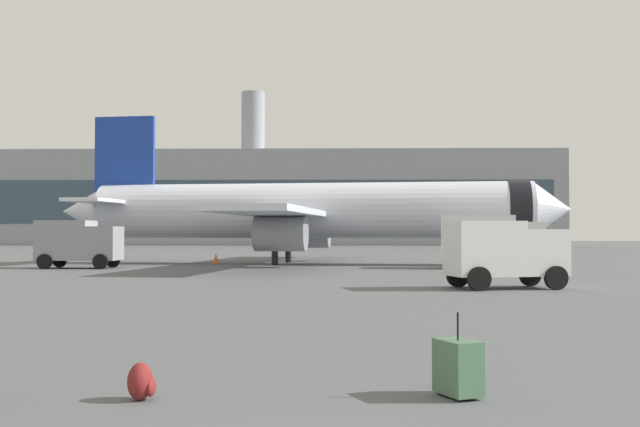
{
  "coord_description": "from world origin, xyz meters",
  "views": [
    {
      "loc": [
        -0.04,
        -5.18,
        2.14
      ],
      "look_at": [
        -0.69,
        28.3,
        3.0
      ],
      "focal_mm": 42.62,
      "sensor_mm": 36.0,
      "label": 1
    }
  ],
  "objects_px": {
    "cargo_van": "(504,251)",
    "safety_cone_mid": "(508,264)",
    "traveller_backpack": "(141,382)",
    "service_truck": "(78,242)",
    "rolling_suitcase": "(458,367)",
    "fuel_truck": "(491,239)",
    "airplane_at_gate": "(307,211)",
    "safety_cone_near": "(216,258)"
  },
  "relations": [
    {
      "from": "cargo_van",
      "to": "safety_cone_mid",
      "type": "xyz_separation_m",
      "value": [
        3.75,
        15.74,
        -1.15
      ]
    },
    {
      "from": "cargo_van",
      "to": "traveller_backpack",
      "type": "height_order",
      "value": "cargo_van"
    },
    {
      "from": "service_truck",
      "to": "rolling_suitcase",
      "type": "xyz_separation_m",
      "value": [
        17.14,
        -35.73,
        -1.22
      ]
    },
    {
      "from": "safety_cone_mid",
      "to": "cargo_van",
      "type": "bearing_deg",
      "value": -103.39
    },
    {
      "from": "fuel_truck",
      "to": "traveller_backpack",
      "type": "relative_size",
      "value": 13.26
    },
    {
      "from": "airplane_at_gate",
      "to": "service_truck",
      "type": "height_order",
      "value": "airplane_at_gate"
    },
    {
      "from": "fuel_truck",
      "to": "rolling_suitcase",
      "type": "height_order",
      "value": "fuel_truck"
    },
    {
      "from": "airplane_at_gate",
      "to": "cargo_van",
      "type": "relative_size",
      "value": 7.57
    },
    {
      "from": "cargo_van",
      "to": "safety_cone_near",
      "type": "distance_m",
      "value": 27.18
    },
    {
      "from": "airplane_at_gate",
      "to": "cargo_van",
      "type": "distance_m",
      "value": 24.6
    },
    {
      "from": "fuel_truck",
      "to": "cargo_van",
      "type": "bearing_deg",
      "value": -100.03
    },
    {
      "from": "cargo_van",
      "to": "safety_cone_near",
      "type": "bearing_deg",
      "value": 122.84
    },
    {
      "from": "fuel_truck",
      "to": "rolling_suitcase",
      "type": "xyz_separation_m",
      "value": [
        -7.84,
        -35.91,
        -1.38
      ]
    },
    {
      "from": "airplane_at_gate",
      "to": "fuel_truck",
      "type": "bearing_deg",
      "value": -29.84
    },
    {
      "from": "safety_cone_near",
      "to": "safety_cone_mid",
      "type": "xyz_separation_m",
      "value": [
        18.47,
        -7.08,
        -0.08
      ]
    },
    {
      "from": "traveller_backpack",
      "to": "cargo_van",
      "type": "bearing_deg",
      "value": 65.43
    },
    {
      "from": "cargo_van",
      "to": "safety_cone_mid",
      "type": "bearing_deg",
      "value": 76.61
    },
    {
      "from": "rolling_suitcase",
      "to": "safety_cone_mid",
      "type": "bearing_deg",
      "value": 76.15
    },
    {
      "from": "airplane_at_gate",
      "to": "safety_cone_near",
      "type": "xyz_separation_m",
      "value": [
        -6.29,
        -0.18,
        -3.27
      ]
    },
    {
      "from": "cargo_van",
      "to": "traveller_backpack",
      "type": "distance_m",
      "value": 21.68
    },
    {
      "from": "cargo_van",
      "to": "safety_cone_near",
      "type": "height_order",
      "value": "cargo_van"
    },
    {
      "from": "rolling_suitcase",
      "to": "airplane_at_gate",
      "type": "bearing_deg",
      "value": 94.74
    },
    {
      "from": "cargo_van",
      "to": "traveller_backpack",
      "type": "relative_size",
      "value": 9.84
    },
    {
      "from": "cargo_van",
      "to": "rolling_suitcase",
      "type": "relative_size",
      "value": 4.29
    },
    {
      "from": "airplane_at_gate",
      "to": "rolling_suitcase",
      "type": "xyz_separation_m",
      "value": [
        3.52,
        -42.42,
        -3.27
      ]
    },
    {
      "from": "fuel_truck",
      "to": "safety_cone_near",
      "type": "xyz_separation_m",
      "value": [
        -17.64,
        6.33,
        -1.39
      ]
    },
    {
      "from": "safety_cone_mid",
      "to": "airplane_at_gate",
      "type": "bearing_deg",
      "value": 149.2
    },
    {
      "from": "service_truck",
      "to": "traveller_backpack",
      "type": "bearing_deg",
      "value": -70.06
    },
    {
      "from": "service_truck",
      "to": "rolling_suitcase",
      "type": "distance_m",
      "value": 39.64
    },
    {
      "from": "fuel_truck",
      "to": "safety_cone_near",
      "type": "height_order",
      "value": "fuel_truck"
    },
    {
      "from": "fuel_truck",
      "to": "airplane_at_gate",
      "type": "bearing_deg",
      "value": 150.16
    },
    {
      "from": "cargo_van",
      "to": "rolling_suitcase",
      "type": "xyz_separation_m",
      "value": [
        -4.92,
        -19.42,
        -1.06
      ]
    },
    {
      "from": "airplane_at_gate",
      "to": "service_truck",
      "type": "xyz_separation_m",
      "value": [
        -13.62,
        -6.69,
        -2.05
      ]
    },
    {
      "from": "safety_cone_near",
      "to": "safety_cone_mid",
      "type": "relative_size",
      "value": 1.26
    },
    {
      "from": "traveller_backpack",
      "to": "safety_cone_mid",
      "type": "bearing_deg",
      "value": 70.21
    },
    {
      "from": "service_truck",
      "to": "rolling_suitcase",
      "type": "bearing_deg",
      "value": -64.37
    },
    {
      "from": "safety_cone_near",
      "to": "fuel_truck",
      "type": "bearing_deg",
      "value": -19.74
    },
    {
      "from": "airplane_at_gate",
      "to": "cargo_van",
      "type": "bearing_deg",
      "value": -69.85
    },
    {
      "from": "safety_cone_near",
      "to": "traveller_backpack",
      "type": "distance_m",
      "value": 42.89
    },
    {
      "from": "airplane_at_gate",
      "to": "traveller_backpack",
      "type": "relative_size",
      "value": 74.5
    },
    {
      "from": "cargo_van",
      "to": "rolling_suitcase",
      "type": "distance_m",
      "value": 20.06
    },
    {
      "from": "safety_cone_near",
      "to": "rolling_suitcase",
      "type": "xyz_separation_m",
      "value": [
        9.8,
        -42.24,
        0.01
      ]
    }
  ]
}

